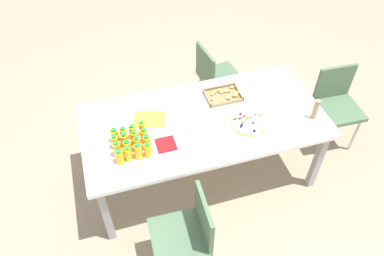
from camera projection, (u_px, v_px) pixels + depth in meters
ground_plane at (202, 174)px, 3.69m from camera, size 12.00×12.00×0.00m
party_table at (204, 125)px, 3.20m from camera, size 2.03×0.98×0.74m
chair_near_left at (188, 232)px, 2.70m from camera, size 0.42×0.42×0.83m
chair_end at (336, 101)px, 3.68m from camera, size 0.42×0.42×0.83m
chair_far_right at (215, 75)px, 3.96m from camera, size 0.45×0.45×0.83m
juice_bottle_0 at (120, 157)px, 2.80m from camera, size 0.06×0.06×0.13m
juice_bottle_1 at (128, 154)px, 2.81m from camera, size 0.05×0.05×0.14m
juice_bottle_2 at (138, 151)px, 2.82m from camera, size 0.06×0.06×0.15m
juice_bottle_3 at (148, 150)px, 2.84m from camera, size 0.06×0.06×0.14m
juice_bottle_4 at (117, 149)px, 2.84m from camera, size 0.06×0.06×0.15m
juice_bottle_5 at (127, 147)px, 2.86m from camera, size 0.06×0.06×0.14m
juice_bottle_6 at (137, 145)px, 2.87m from camera, size 0.06×0.06×0.15m
juice_bottle_7 at (147, 143)px, 2.89m from camera, size 0.06×0.06×0.15m
juice_bottle_8 at (115, 142)px, 2.89m from camera, size 0.05×0.05×0.14m
juice_bottle_9 at (125, 140)px, 2.90m from camera, size 0.06×0.06×0.14m
juice_bottle_10 at (135, 138)px, 2.92m from camera, size 0.05×0.05×0.14m
juice_bottle_11 at (144, 136)px, 2.94m from camera, size 0.06×0.06×0.14m
juice_bottle_12 at (115, 136)px, 2.94m from camera, size 0.06×0.06×0.14m
juice_bottle_13 at (124, 134)px, 2.96m from camera, size 0.06×0.06×0.13m
juice_bottle_14 at (133, 132)px, 2.97m from camera, size 0.06×0.06×0.14m
juice_bottle_15 at (142, 129)px, 2.98m from camera, size 0.05×0.05×0.15m
fruit_pizza at (249, 123)px, 3.11m from camera, size 0.30×0.30×0.05m
snack_tray at (224, 95)px, 3.35m from camera, size 0.31×0.23×0.04m
plate_stack at (201, 127)px, 3.08m from camera, size 0.21×0.21×0.02m
napkin_stack at (166, 144)px, 2.95m from camera, size 0.15×0.15×0.02m
cardboard_tube at (315, 109)px, 3.10m from camera, size 0.04×0.04×0.19m
paper_folder at (149, 120)px, 3.15m from camera, size 0.31×0.27×0.01m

